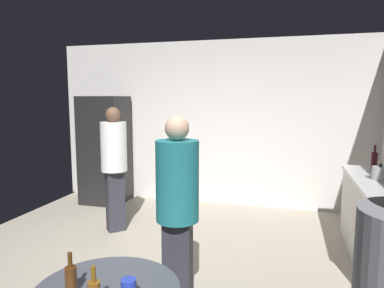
# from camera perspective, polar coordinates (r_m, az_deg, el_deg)

# --- Properties ---
(ground_plane) EXTENTS (5.20, 5.20, 0.10)m
(ground_plane) POSITION_cam_1_polar(r_m,az_deg,el_deg) (3.84, -6.32, -20.87)
(ground_plane) COLOR #B2A893
(wall_back) EXTENTS (5.32, 0.06, 2.70)m
(wall_back) POSITION_cam_1_polar(r_m,az_deg,el_deg) (5.92, 2.92, 3.33)
(wall_back) COLOR silver
(wall_back) RESTS_ON ground_plane
(refrigerator) EXTENTS (0.70, 0.68, 1.80)m
(refrigerator) POSITION_cam_1_polar(r_m,az_deg,el_deg) (6.18, -13.82, -0.90)
(refrigerator) COLOR black
(refrigerator) RESTS_ON ground_plane
(kitchen_counter) EXTENTS (0.64, 1.82, 0.90)m
(kitchen_counter) POSITION_cam_1_polar(r_m,az_deg,el_deg) (4.36, 28.48, -11.08)
(kitchen_counter) COLOR beige
(kitchen_counter) RESTS_ON ground_plane
(kettle) EXTENTS (0.24, 0.17, 0.18)m
(kettle) POSITION_cam_1_polar(r_m,az_deg,el_deg) (4.29, 28.07, -4.16)
(kettle) COLOR #B2B2B7
(kettle) RESTS_ON kitchen_counter
(wine_bottle_on_counter) EXTENTS (0.08, 0.08, 0.31)m
(wine_bottle_on_counter) POSITION_cam_1_polar(r_m,az_deg,el_deg) (4.79, 27.27, -2.42)
(wine_bottle_on_counter) COLOR #3F141E
(wine_bottle_on_counter) RESTS_ON kitchen_counter
(beer_bottle_brown) EXTENTS (0.06, 0.06, 0.23)m
(beer_bottle_brown) POSITION_cam_1_polar(r_m,az_deg,el_deg) (2.09, -18.91, -19.88)
(beer_bottle_brown) COLOR #593314
(beer_bottle_brown) RESTS_ON foreground_table
(person_in_teal_shirt) EXTENTS (0.37, 0.37, 1.63)m
(person_in_teal_shirt) POSITION_cam_1_polar(r_m,az_deg,el_deg) (2.83, -2.37, -9.29)
(person_in_teal_shirt) COLOR #2D2D38
(person_in_teal_shirt) RESTS_ON ground_plane
(person_in_white_shirt) EXTENTS (0.48, 0.48, 1.65)m
(person_in_white_shirt) POSITION_cam_1_polar(r_m,az_deg,el_deg) (4.77, -12.42, -2.45)
(person_in_white_shirt) COLOR #2D2D38
(person_in_white_shirt) RESTS_ON ground_plane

